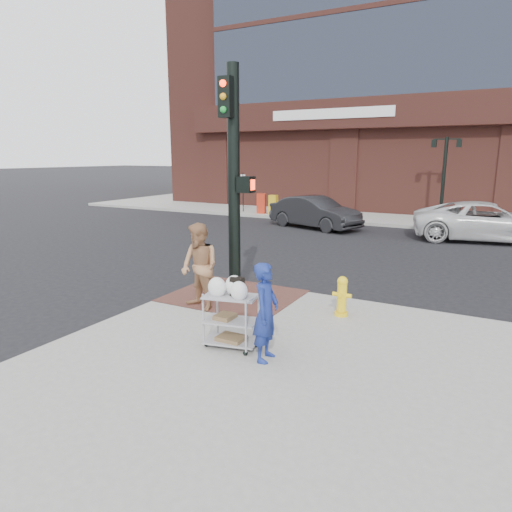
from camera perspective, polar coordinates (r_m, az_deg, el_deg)
The scene contains 14 objects.
ground at distance 9.54m, azimuth -2.53°, elevation -7.80°, with size 220.00×220.00×0.00m, color black.
brick_curb_ramp at distance 10.52m, azimuth -2.82°, elevation -4.96°, with size 2.80×2.40×0.01m, color #532D26.
lamp_post at distance 23.82m, azimuth 22.47°, elevation 9.89°, with size 1.32×0.22×4.00m.
parking_sign at distance 26.27m, azimuth -1.63°, elevation 7.98°, with size 0.05×0.05×2.20m, color black.
traffic_signal_pole at distance 9.87m, azimuth -2.75°, elevation 9.71°, with size 0.61×0.51×5.00m.
woman_blue at distance 7.10m, azimuth 1.25°, elevation -7.03°, with size 0.57×0.38×1.57m, color navy.
pedestrian_tan at distance 9.47m, azimuth -7.07°, elevation -1.37°, with size 0.88×0.69×1.81m, color #A8764F.
sedan_dark at distance 21.32m, azimuth 7.35°, elevation 5.44°, with size 1.56×4.46×1.47m, color black.
minivan_white at distance 20.10m, azimuth 26.91°, elevation 3.86°, with size 2.54×5.50×1.53m, color silver.
utility_cart at distance 7.64m, azimuth -3.15°, elevation -7.46°, with size 0.96×0.66×1.22m.
fire_hydrant at distance 9.29m, azimuth 10.69°, elevation -4.90°, with size 0.38×0.27×0.82m.
newsbox_red at distance 25.45m, azimuth 0.69°, elevation 6.59°, with size 0.46×0.42×1.10m, color red.
newsbox_yellow at distance 25.18m, azimuth 2.17°, elevation 6.45°, with size 0.43×0.39×1.03m, color gold.
newsbox_blue at distance 25.05m, azimuth 5.09°, elevation 6.26°, with size 0.39×0.36×0.94m, color #1820A1.
Camera 1 is at (4.63, -7.66, 3.30)m, focal length 32.00 mm.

